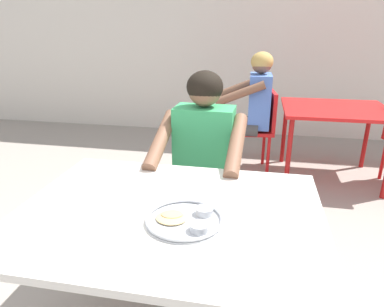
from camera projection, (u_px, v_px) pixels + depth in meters
name	position (u px, v px, depth m)	size (l,w,h in m)	color
back_wall	(243.00, 2.00, 4.35)	(12.00, 0.12, 3.40)	silver
table_foreground	(169.00, 225.00, 1.38)	(1.20, 0.91, 0.74)	silver
thali_tray	(186.00, 219.00, 1.27)	(0.29, 0.29, 0.03)	#B7BABF
chair_foreground	(207.00, 178.00, 2.24)	(0.39, 0.41, 0.85)	red
diner_foreground	(201.00, 158.00, 1.96)	(0.50, 0.56, 1.19)	#252525
table_background_red	(335.00, 116.00, 3.21)	(0.95, 0.84, 0.71)	red
chair_red_left	(260.00, 124.00, 3.44)	(0.44, 0.47, 0.83)	red
patron_background	(250.00, 103.00, 3.32)	(0.56, 0.50, 1.20)	#3F3F3F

